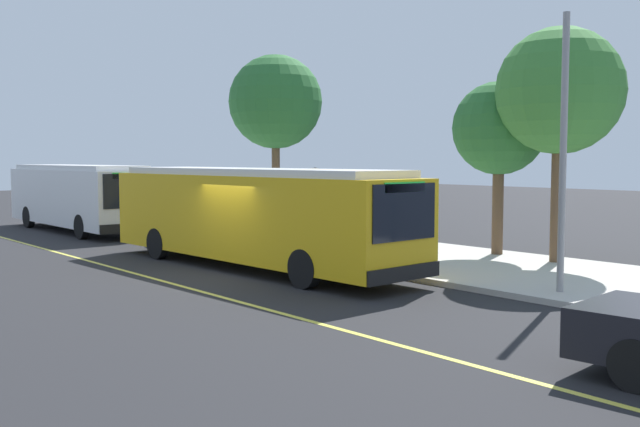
{
  "coord_description": "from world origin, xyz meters",
  "views": [
    {
      "loc": [
        17.13,
        -11.21,
        3.24
      ],
      "look_at": [
        2.09,
        1.36,
        1.75
      ],
      "focal_mm": 40.81,
      "sensor_mm": 36.0,
      "label": 1
    }
  ],
  "objects_px": {
    "waiting_bench": "(315,231)",
    "route_sign_post": "(315,198)",
    "transit_bus_main": "(253,213)",
    "pedestrian_commuter": "(355,225)",
    "transit_bus_second": "(78,195)"
  },
  "relations": [
    {
      "from": "transit_bus_second",
      "to": "waiting_bench",
      "type": "bearing_deg",
      "value": 19.69
    },
    {
      "from": "transit_bus_second",
      "to": "waiting_bench",
      "type": "relative_size",
      "value": 6.59
    },
    {
      "from": "transit_bus_second",
      "to": "pedestrian_commuter",
      "type": "distance_m",
      "value": 15.0
    },
    {
      "from": "transit_bus_second",
      "to": "pedestrian_commuter",
      "type": "bearing_deg",
      "value": 12.7
    },
    {
      "from": "transit_bus_main",
      "to": "pedestrian_commuter",
      "type": "distance_m",
      "value": 3.62
    },
    {
      "from": "waiting_bench",
      "to": "route_sign_post",
      "type": "height_order",
      "value": "route_sign_post"
    },
    {
      "from": "transit_bus_main",
      "to": "transit_bus_second",
      "type": "distance_m",
      "value": 14.02
    },
    {
      "from": "route_sign_post",
      "to": "pedestrian_commuter",
      "type": "xyz_separation_m",
      "value": [
        1.22,
        0.66,
        -0.84
      ]
    },
    {
      "from": "waiting_bench",
      "to": "route_sign_post",
      "type": "bearing_deg",
      "value": -39.49
    },
    {
      "from": "transit_bus_main",
      "to": "pedestrian_commuter",
      "type": "relative_size",
      "value": 7.12
    },
    {
      "from": "transit_bus_main",
      "to": "waiting_bench",
      "type": "relative_size",
      "value": 7.52
    },
    {
      "from": "transit_bus_main",
      "to": "waiting_bench",
      "type": "xyz_separation_m",
      "value": [
        -2.44,
        4.39,
        -0.98
      ]
    },
    {
      "from": "transit_bus_main",
      "to": "pedestrian_commuter",
      "type": "bearing_deg",
      "value": 80.28
    },
    {
      "from": "transit_bus_second",
      "to": "pedestrian_commuter",
      "type": "xyz_separation_m",
      "value": [
        14.62,
        3.3,
        -0.5
      ]
    },
    {
      "from": "route_sign_post",
      "to": "waiting_bench",
      "type": "bearing_deg",
      "value": 140.51
    }
  ]
}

